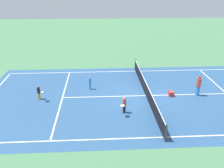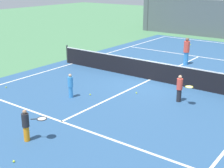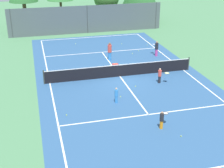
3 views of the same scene
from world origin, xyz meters
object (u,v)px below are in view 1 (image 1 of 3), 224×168
Objects in this scene: ball_crate at (171,94)px; tennis_ball_3 at (99,91)px; player_1 at (124,105)px; player_2 at (198,85)px; player_3 at (39,92)px; tennis_ball_8 at (81,74)px; tennis_ball_4 at (118,99)px; tennis_ball_2 at (22,104)px; player_4 at (90,83)px.

ball_crate reaches higher than tennis_ball_3.
player_2 is at bearing 112.13° from player_1.
player_3 is (-2.40, -6.10, -0.04)m from player_1.
tennis_ball_8 is at bearing 150.87° from player_3.
player_2 reaches higher than ball_crate.
tennis_ball_4 is (1.55, 1.43, 0.00)m from tennis_ball_3.
ball_crate is 7.24× the size of tennis_ball_3.
ball_crate is (-0.05, 9.99, -0.39)m from player_3.
player_2 reaches higher than tennis_ball_8.
tennis_ball_4 is (0.41, -6.16, -0.80)m from player_2.
player_2 is 24.79× the size of tennis_ball_3.
player_3 is 16.49× the size of tennis_ball_2.
tennis_ball_3 is (-1.11, -5.54, -0.15)m from ball_crate.
player_4 is (-4.05, -2.37, -0.06)m from player_1.
player_1 is at bearing -67.87° from player_2.
tennis_ball_3 is 2.11m from tennis_ball_4.
tennis_ball_4 is (-2.00, -0.23, -0.58)m from player_1.
ball_crate is 7.24× the size of tennis_ball_4.
tennis_ball_4 is 1.00× the size of tennis_ball_8.
player_4 is (-1.66, 3.73, -0.02)m from player_3.
player_1 reaches higher than tennis_ball_2.
player_1 is 7.41m from tennis_ball_2.
tennis_ball_2 is at bearing -86.89° from player_2.
tennis_ball_4 is at bearing -83.90° from ball_crate.
tennis_ball_8 is (-3.40, -0.91, -0.52)m from player_4.
player_4 is 5.39m from tennis_ball_2.
player_1 is 17.70× the size of tennis_ball_8.
tennis_ball_8 is at bearing -157.37° from tennis_ball_3.
ball_crate is 8.75m from tennis_ball_8.
player_3 is 1.40m from tennis_ball_2.
player_4 is at bearing -124.81° from tennis_ball_3.
player_1 is at bearing 6.43° from tennis_ball_4.
player_2 is 24.79× the size of tennis_ball_4.
player_1 reaches higher than tennis_ball_3.
player_3 reaches higher than player_4.
tennis_ball_2 is at bearing -57.58° from player_3.
tennis_ball_2 is (-1.70, -7.19, -0.58)m from player_1.
player_4 reaches higher than tennis_ball_3.
player_2 reaches higher than tennis_ball_3.
ball_crate is 7.24× the size of tennis_ball_2.
ball_crate is 4.14m from tennis_ball_4.
tennis_ball_2 is (2.35, -4.82, -0.52)m from player_4.
tennis_ball_2 is 6.96m from tennis_ball_8.
tennis_ball_3 is at bearing 22.63° from tennis_ball_8.
tennis_ball_2 is at bearing -103.30° from player_1.
tennis_ball_8 is at bearing -124.95° from ball_crate.
player_3 is 2.28× the size of ball_crate.
tennis_ball_8 is (-7.45, -3.28, -0.58)m from player_1.
player_4 is 3.56m from tennis_ball_8.
player_4 is at bearing 116.02° from tennis_ball_2.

